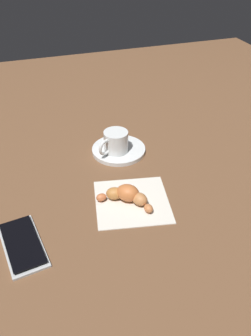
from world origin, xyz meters
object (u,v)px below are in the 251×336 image
Objects in this scene: espresso_cup at (115,142)px; cell_phone at (22,244)px; teaspoon at (118,147)px; croissant at (127,195)px; sugar_packet at (109,144)px; napkin at (134,201)px; saucer at (119,150)px.

espresso_cup is 0.56× the size of cell_phone.
croissant is (-0.20, 0.04, 0.01)m from teaspoon.
espresso_cup is at bearing -46.62° from cell_phone.
sugar_packet is (0.03, 0.01, -0.03)m from espresso_cup.
croissant reaches higher than napkin.
saucer is 0.92× the size of cell_phone.
napkin is 1.04× the size of cell_phone.
cell_phone is at bearing 102.67° from napkin.
teaspoon is at bearing -11.77° from croissant.
croissant is at bearing 76.24° from napkin.
sugar_packet is 0.37m from cell_phone.
croissant is at bearing 21.86° from sugar_packet.
sugar_packet reaches higher than saucer.
teaspoon reaches higher than napkin.
espresso_cup is at bearing 40.69° from sugar_packet.
espresso_cup is 0.36m from cell_phone.
espresso_cup is 0.19m from napkin.
espresso_cup reaches higher than cell_phone.
sugar_packet is 0.39× the size of cell_phone.
teaspoon reaches higher than saucer.
sugar_packet is at bearing -42.30° from cell_phone.
croissant is (0.00, 0.01, 0.02)m from napkin.
espresso_cup reaches higher than teaspoon.
saucer is 1.07× the size of teaspoon.
napkin is 1.46× the size of croissant.
croissant is (-0.20, 0.04, 0.01)m from saucer.
napkin is (-0.20, 0.03, -0.00)m from saucer.
teaspoon is (0.01, -0.01, -0.03)m from espresso_cup.
teaspoon reaches higher than sugar_packet.
cell_phone is (-0.25, 0.27, 0.00)m from saucer.
croissant reaches higher than sugar_packet.
napkin is (-0.20, 0.03, -0.01)m from teaspoon.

